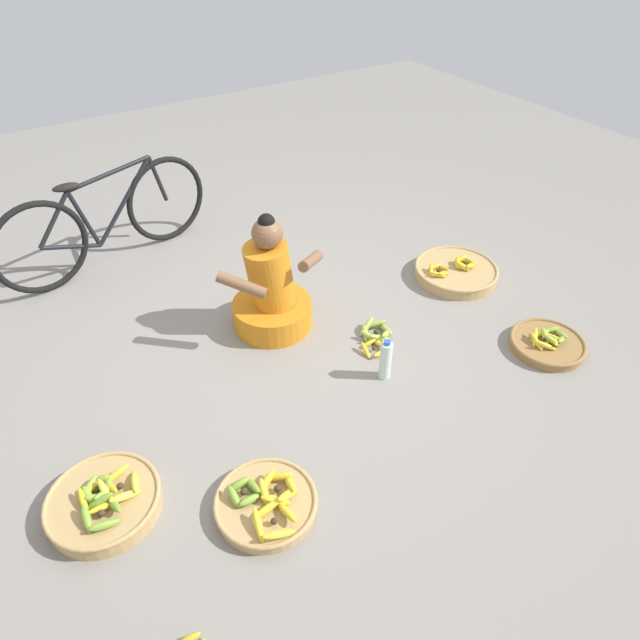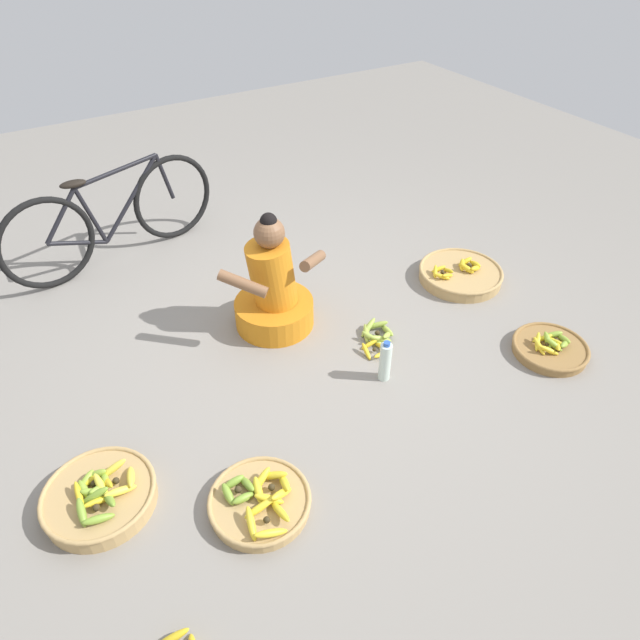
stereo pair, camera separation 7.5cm
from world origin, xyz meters
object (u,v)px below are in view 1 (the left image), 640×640
Objects in this scene: vendor_woman_front at (271,292)px; bicycle_leaning at (107,220)px; banana_basket_mid_right at (456,271)px; water_bottle at (386,360)px; loose_bananas_back_right at (375,335)px; banana_basket_mid_left at (266,503)px; banana_basket_near_bicycle at (104,502)px; banana_basket_near_vendor at (547,343)px.

vendor_woman_front reaches higher than bicycle_leaning.
banana_basket_mid_right is 2.18× the size of water_bottle.
banana_basket_mid_left is at bearing -148.86° from loose_bananas_back_right.
banana_basket_mid_left is at bearing -155.61° from banana_basket_mid_right.
loose_bananas_back_right is at bearing 9.57° from banana_basket_near_bicycle.
water_bottle reaches higher than banana_basket_mid_left.
bicycle_leaning is at bearing 71.98° from banana_basket_near_bicycle.
banana_basket_mid_right is at bearing -9.83° from vendor_woman_front.
banana_basket_near_vendor is at bearing -40.34° from vendor_woman_front.
banana_basket_near_vendor is (1.35, -1.15, -0.22)m from vendor_woman_front.
vendor_woman_front is 1.66× the size of banana_basket_mid_left.
banana_basket_near_vendor is (-0.06, -0.90, -0.01)m from banana_basket_mid_right.
banana_basket_mid_left reaches higher than loose_bananas_back_right.
vendor_woman_front is 0.73m from loose_bananas_back_right.
banana_basket_near_vendor is 1.09m from water_bottle.
loose_bananas_back_right is at bearing 142.70° from banana_basket_near_vendor.
water_bottle is (1.67, 0.00, 0.07)m from banana_basket_near_bicycle.
banana_basket_mid_right is 1.91× the size of loose_bananas_back_right.
banana_basket_near_bicycle is at bearing -168.70° from banana_basket_mid_right.
bicycle_leaning is at bearing 128.96° from banana_basket_near_vendor.
banana_basket_mid_right is at bearing 86.08° from banana_basket_near_vendor.
water_bottle is at bearing -65.35° from bicycle_leaning.
banana_basket_near_bicycle is 1.91× the size of water_bottle.
bicycle_leaning reaches higher than water_bottle.
banana_basket_mid_left is at bearing -120.15° from vendor_woman_front.
vendor_woman_front is at bearing 134.84° from loose_bananas_back_right.
vendor_woman_front is at bearing 112.11° from water_bottle.
bicycle_leaning is 2.25m from banana_basket_near_bicycle.
banana_basket_near_bicycle is at bearing -149.37° from vendor_woman_front.
bicycle_leaning is at bearing 116.12° from vendor_woman_front.
banana_basket_mid_left is 2.32m from banana_basket_mid_right.
vendor_woman_front is 1.75× the size of banana_basket_near_vendor.
water_bottle is (0.97, -2.12, -0.23)m from bicycle_leaning.
banana_basket_near_bicycle reaches higher than banana_basket_near_vendor.
loose_bananas_back_right is at bearing 31.14° from banana_basket_mid_left.
banana_basket_mid_right is at bearing 11.30° from banana_basket_near_bicycle.
banana_basket_near_vendor is (2.00, -2.48, -0.32)m from bicycle_leaning.
banana_basket_near_bicycle is at bearing 172.56° from banana_basket_near_vendor.
loose_bananas_back_right is 0.36m from water_bottle.
banana_basket_mid_right is 1.30× the size of banana_basket_near_vendor.
bicycle_leaning reaches higher than loose_bananas_back_right.
bicycle_leaning is at bearing 142.68° from banana_basket_mid_right.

